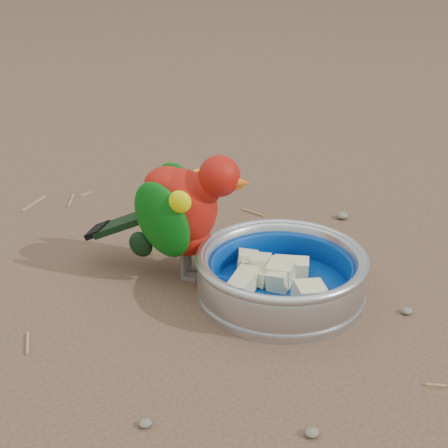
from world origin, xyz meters
name	(u,v)px	position (x,y,z in m)	size (l,w,h in m)	color
ground	(191,299)	(0.00, 0.00, 0.00)	(60.00, 60.00, 0.00)	brown
food_bowl	(281,291)	(0.11, -0.05, 0.01)	(0.21, 0.21, 0.02)	#B2B2BA
bowl_wall	(281,271)	(0.11, -0.05, 0.04)	(0.21, 0.21, 0.04)	#B2B2BA
fruit_wedges	(281,275)	(0.11, -0.05, 0.03)	(0.13, 0.13, 0.03)	beige
lory_parrot	(182,218)	(0.02, 0.06, 0.08)	(0.10, 0.21, 0.17)	#A8130B
ground_debris	(176,270)	(0.01, 0.07, 0.00)	(0.90, 0.80, 0.01)	#94774B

